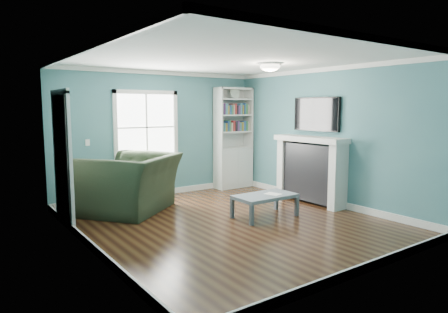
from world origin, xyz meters
TOP-DOWN VIEW (x-y plane):
  - floor at (0.00, 0.00)m, footprint 5.00×5.00m
  - room_walls at (0.00, 0.00)m, footprint 5.00×5.00m
  - trim at (0.00, 0.00)m, footprint 4.50×5.00m
  - window at (-0.30, 2.49)m, footprint 1.40×0.06m
  - bookshelf at (1.77, 2.30)m, footprint 0.90×0.35m
  - fireplace at (2.08, 0.20)m, footprint 0.44×1.58m
  - tv at (2.20, 0.20)m, footprint 0.06×1.10m
  - door at (-2.22, 1.40)m, footprint 0.12×0.98m
  - ceiling_fixture at (0.90, 0.10)m, footprint 0.38×0.38m
  - light_switch at (-1.50, 2.48)m, footprint 0.08×0.01m
  - recliner at (-1.01, 1.60)m, footprint 1.86×1.77m
  - coffee_table at (0.68, -0.07)m, footprint 1.06×0.58m
  - paper_sheet at (0.82, -0.10)m, footprint 0.26×0.30m

SIDE VIEW (x-z plane):
  - floor at x=0.00m, z-range 0.00..0.00m
  - coffee_table at x=0.68m, z-range 0.14..0.53m
  - paper_sheet at x=0.82m, z-range 0.38..0.39m
  - fireplace at x=2.08m, z-range -0.01..1.29m
  - recliner at x=-1.01m, z-range 0.00..1.37m
  - bookshelf at x=1.77m, z-range -0.23..2.08m
  - door at x=-2.22m, z-range -0.01..2.16m
  - light_switch at x=-1.50m, z-range 1.14..1.26m
  - trim at x=0.00m, z-range -0.06..2.54m
  - window at x=-0.30m, z-range 0.70..2.20m
  - room_walls at x=0.00m, z-range -0.92..4.08m
  - tv at x=2.20m, z-range 1.40..2.05m
  - ceiling_fixture at x=0.90m, z-range 2.47..2.63m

